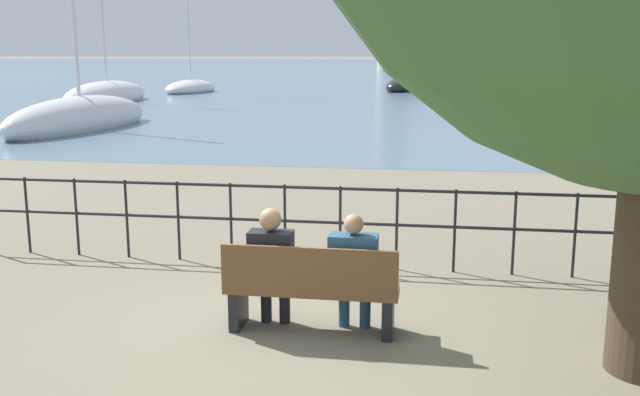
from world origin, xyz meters
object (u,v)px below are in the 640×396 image
Objects in this scene: seated_person_left at (272,262)px; sailboat_0 at (80,120)px; sailboat_3 at (191,88)px; sailboat_4 at (411,85)px; seated_person_right at (354,268)px; sailboat_2 at (107,96)px; park_bench at (311,291)px.

sailboat_0 is (-10.90, 17.28, -0.32)m from seated_person_left.
seated_person_left is at bearing -66.09° from sailboat_3.
sailboat_4 reaches higher than seated_person_left.
sailboat_4 is at bearing 74.49° from sailboat_0.
seated_person_left is at bearing -72.69° from sailboat_4.
seated_person_right is at bearing -51.18° from sailboat_0.
seated_person_right is at bearing 0.01° from seated_person_left.
seated_person_right is 35.12m from sailboat_2.
park_bench is 0.17× the size of sailboat_2.
sailboat_4 is (-0.86, 46.70, -0.31)m from seated_person_right.
seated_person_right is 0.10× the size of sailboat_3.
park_bench is 46.78m from sailboat_4.
sailboat_4 is at bearing 23.44° from sailboat_3.
park_bench is at bearing -72.19° from sailboat_4.
seated_person_left is 0.11× the size of sailboat_4.
sailboat_3 is (-15.89, 41.35, -0.35)m from seated_person_right.
sailboat_3 is (-4.19, 24.07, -0.04)m from sailboat_0.
sailboat_0 is at bearing 123.06° from park_bench.
sailboat_4 reaches higher than sailboat_0.
seated_person_left is 0.14× the size of sailboat_0.
sailboat_0 is at bearing 124.11° from seated_person_right.
seated_person_right is 44.31m from sailboat_3.
sailboat_2 reaches higher than park_bench.
sailboat_2 is (-16.63, 30.79, -0.07)m from park_bench.
seated_person_right is (0.40, 0.08, 0.23)m from park_bench.
sailboat_3 is 15.95m from sailboat_4.
sailboat_0 is at bearing -67.26° from sailboat_2.
park_bench is 0.20× the size of sailboat_0.
sailboat_0 is at bearing 122.23° from seated_person_left.
sailboat_3 reaches higher than sailboat_0.
seated_person_left is 44.02m from sailboat_3.
park_bench is 0.14× the size of sailboat_3.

